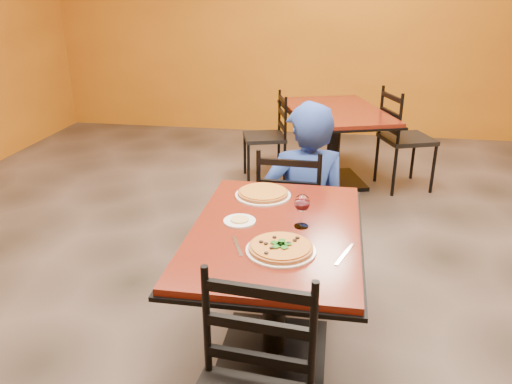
% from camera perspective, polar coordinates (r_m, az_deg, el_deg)
% --- Properties ---
extents(floor, '(7.00, 8.00, 0.01)m').
position_cam_1_polar(floor, '(3.23, 3.18, -12.20)').
color(floor, black).
rests_on(floor, ground).
extents(wall_back, '(7.00, 0.01, 3.00)m').
position_cam_1_polar(wall_back, '(6.67, 7.53, 19.22)').
color(wall_back, '#BE7015').
rests_on(wall_back, ground).
extents(table_main, '(0.83, 1.23, 0.75)m').
position_cam_1_polar(table_main, '(2.51, 2.17, -8.09)').
color(table_main, maroon).
rests_on(table_main, floor).
extents(table_second, '(1.25, 1.51, 0.75)m').
position_cam_1_polar(table_second, '(4.95, 8.92, 7.12)').
color(table_second, maroon).
rests_on(table_second, floor).
extents(chair_main_far, '(0.43, 0.43, 0.91)m').
position_cam_1_polar(chair_main_far, '(3.35, 4.02, -1.96)').
color(chair_main_far, black).
rests_on(chair_main_far, floor).
extents(chair_second_left, '(0.49, 0.49, 0.88)m').
position_cam_1_polar(chair_second_left, '(5.04, 0.94, 6.21)').
color(chair_second_left, black).
rests_on(chair_second_left, floor).
extents(chair_second_right, '(0.56, 0.56, 0.97)m').
position_cam_1_polar(chair_second_right, '(5.02, 16.78, 5.74)').
color(chair_second_right, black).
rests_on(chair_second_right, floor).
extents(diner, '(0.67, 0.52, 1.17)m').
position_cam_1_polar(diner, '(3.37, 5.66, 0.50)').
color(diner, '#1B3198').
rests_on(diner, floor).
extents(plate_main, '(0.31, 0.31, 0.01)m').
position_cam_1_polar(plate_main, '(2.22, 2.83, -6.64)').
color(plate_main, white).
rests_on(plate_main, table_main).
extents(pizza_main, '(0.28, 0.28, 0.02)m').
position_cam_1_polar(pizza_main, '(2.21, 2.84, -6.27)').
color(pizza_main, maroon).
rests_on(pizza_main, plate_main).
extents(plate_far, '(0.31, 0.31, 0.01)m').
position_cam_1_polar(plate_far, '(2.79, 0.80, -0.36)').
color(plate_far, white).
rests_on(plate_far, table_main).
extents(pizza_far, '(0.28, 0.28, 0.02)m').
position_cam_1_polar(pizza_far, '(2.78, 0.80, -0.06)').
color(pizza_far, gold).
rests_on(pizza_far, plate_far).
extents(side_plate, '(0.16, 0.16, 0.01)m').
position_cam_1_polar(side_plate, '(2.48, -1.87, -3.33)').
color(side_plate, white).
rests_on(side_plate, table_main).
extents(dip, '(0.09, 0.09, 0.01)m').
position_cam_1_polar(dip, '(2.48, -1.87, -3.14)').
color(dip, tan).
rests_on(dip, side_plate).
extents(wine_glass, '(0.08, 0.08, 0.18)m').
position_cam_1_polar(wine_glass, '(2.41, 5.24, -1.99)').
color(wine_glass, white).
rests_on(wine_glass, table_main).
extents(fork, '(0.08, 0.18, 0.00)m').
position_cam_1_polar(fork, '(2.26, -2.14, -6.13)').
color(fork, silver).
rests_on(fork, table_main).
extents(knife, '(0.08, 0.20, 0.00)m').
position_cam_1_polar(knife, '(2.23, 10.03, -6.98)').
color(knife, silver).
rests_on(knife, table_main).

